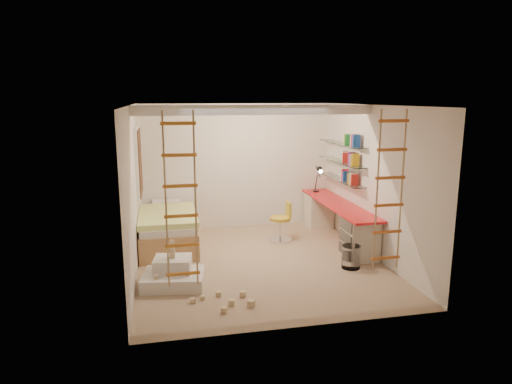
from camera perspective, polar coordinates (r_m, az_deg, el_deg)
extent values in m
plane|color=#9D8365|center=(7.76, 0.47, -8.79)|extent=(4.50, 4.50, 0.00)
cube|color=white|center=(7.56, 0.00, 10.22)|extent=(4.00, 0.18, 0.16)
cube|color=white|center=(8.68, -14.55, 3.61)|extent=(0.06, 1.15, 1.35)
cube|color=#4C2D1E|center=(8.68, -14.28, 3.63)|extent=(0.02, 1.00, 1.20)
cylinder|color=white|center=(7.62, 11.80, -7.93)|extent=(0.30, 0.30, 0.38)
cube|color=red|center=(8.81, 10.29, -1.51)|extent=(0.55, 2.80, 0.04)
cube|color=beige|center=(9.89, 7.81, -2.21)|extent=(0.52, 0.55, 0.71)
cube|color=beige|center=(8.02, 12.88, -5.72)|extent=(0.52, 0.55, 0.71)
cube|color=#4C4742|center=(7.84, 11.17, -4.10)|extent=(0.02, 0.50, 0.18)
cube|color=#4C4742|center=(7.91, 11.11, -5.64)|extent=(0.02, 0.50, 0.18)
cube|color=#4C4742|center=(7.97, 11.05, -7.14)|extent=(0.02, 0.50, 0.18)
cube|color=white|center=(9.05, 10.55, 1.55)|extent=(0.25, 1.80, 0.01)
cube|color=white|center=(9.00, 10.63, 3.74)|extent=(0.25, 1.80, 0.01)
cube|color=white|center=(8.96, 10.72, 5.96)|extent=(0.25, 1.80, 0.01)
cube|color=#AD7F51|center=(8.69, -10.93, -5.17)|extent=(1.00, 2.00, 0.45)
cube|color=white|center=(8.61, -11.00, -3.35)|extent=(0.95, 1.95, 0.12)
cube|color=#C8E931|center=(8.44, -11.01, -2.89)|extent=(1.02, 1.60, 0.10)
cube|color=white|center=(9.36, -11.13, -1.39)|extent=(0.55, 0.35, 0.12)
cylinder|color=black|center=(9.83, 7.51, 0.14)|extent=(0.14, 0.14, 0.02)
cylinder|color=black|center=(9.80, 7.54, 1.23)|extent=(0.02, 0.15, 0.36)
cylinder|color=black|center=(9.66, 7.77, 2.58)|extent=(0.02, 0.27, 0.20)
cone|color=black|center=(9.54, 8.02, 2.76)|extent=(0.12, 0.14, 0.15)
cylinder|color=#FFEABF|center=(9.51, 8.10, 2.54)|extent=(0.08, 0.04, 0.08)
cylinder|color=gold|center=(8.75, 3.05, -3.34)|extent=(0.41, 0.41, 0.06)
cube|color=gold|center=(8.74, 4.09, -2.14)|extent=(0.04, 0.31, 0.29)
cylinder|color=silver|center=(8.80, 3.03, -4.60)|extent=(0.05, 0.05, 0.40)
cylinder|color=silver|center=(8.87, 3.02, -5.99)|extent=(0.47, 0.47, 0.05)
cube|color=silver|center=(6.94, -10.28, -10.68)|extent=(0.98, 0.82, 0.20)
cube|color=silver|center=(6.98, -10.37, -8.82)|extent=(0.60, 0.52, 0.20)
cube|color=#CCB284|center=(6.93, -10.41, -7.76)|extent=(0.09, 0.09, 0.08)
cube|color=#CCB284|center=(6.91, -10.43, -7.17)|extent=(0.08, 0.08, 0.07)
cube|color=#CCB284|center=(6.88, -10.46, -6.42)|extent=(0.07, 0.07, 0.12)
cube|color=#CCB284|center=(6.76, -8.55, -10.06)|extent=(0.06, 0.06, 0.06)
cube|color=#CCB284|center=(7.01, -8.36, -9.25)|extent=(0.06, 0.06, 0.06)
cube|color=#CCB284|center=(6.72, -12.34, -10.33)|extent=(0.06, 0.06, 0.06)
cube|color=#CCB284|center=(6.28, -3.07, -13.62)|extent=(0.07, 0.07, 0.07)
cube|color=#CCB284|center=(6.46, -6.68, -12.91)|extent=(0.07, 0.07, 0.07)
cube|color=#CCB284|center=(6.53, -4.73, -12.58)|extent=(0.07, 0.07, 0.07)
cube|color=#CCB284|center=(6.51, -1.65, -12.64)|extent=(0.07, 0.07, 0.07)
cube|color=#CCB284|center=(6.38, -7.91, -13.27)|extent=(0.07, 0.07, 0.07)
cube|color=#CCB284|center=(6.08, -4.00, -14.50)|extent=(0.07, 0.07, 0.07)
cube|color=#CCB284|center=(6.23, -0.62, -13.81)|extent=(0.07, 0.07, 0.07)
cube|color=red|center=(9.03, 10.58, 2.27)|extent=(0.14, 0.70, 0.22)
cube|color=white|center=(8.98, 10.66, 4.47)|extent=(0.14, 0.58, 0.22)
cube|color=#1E722D|center=(8.95, 10.75, 6.70)|extent=(0.14, 0.46, 0.22)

